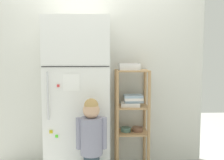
{
  "coord_description": "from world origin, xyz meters",
  "views": [
    {
      "loc": [
        0.03,
        -3.01,
        1.39
      ],
      "look_at": [
        0.17,
        0.02,
        1.08
      ],
      "focal_mm": 42.97,
      "sensor_mm": 36.0,
      "label": 1
    }
  ],
  "objects": [
    {
      "name": "kitchen_wall_back",
      "position": [
        0.0,
        0.34,
        1.14
      ],
      "size": [
        2.65,
        0.03,
        2.28
      ],
      "primitive_type": "cube",
      "color": "silver",
      "rests_on": "ground"
    },
    {
      "name": "fruit_bin",
      "position": [
        0.38,
        0.15,
        1.22
      ],
      "size": [
        0.24,
        0.2,
        0.08
      ],
      "color": "white",
      "rests_on": "pantry_shelf_unit"
    },
    {
      "name": "child_standing",
      "position": [
        -0.06,
        -0.42,
        0.57
      ],
      "size": [
        0.31,
        0.23,
        0.95
      ],
      "color": "#2E3D47",
      "rests_on": "ground"
    },
    {
      "name": "pantry_shelf_unit",
      "position": [
        0.41,
        0.14,
        0.71
      ],
      "size": [
        0.4,
        0.32,
        1.19
      ],
      "color": "tan",
      "rests_on": "ground"
    },
    {
      "name": "refrigerator",
      "position": [
        -0.22,
        0.02,
        0.89
      ],
      "size": [
        0.7,
        0.61,
        1.78
      ],
      "color": "white",
      "rests_on": "ground"
    }
  ]
}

